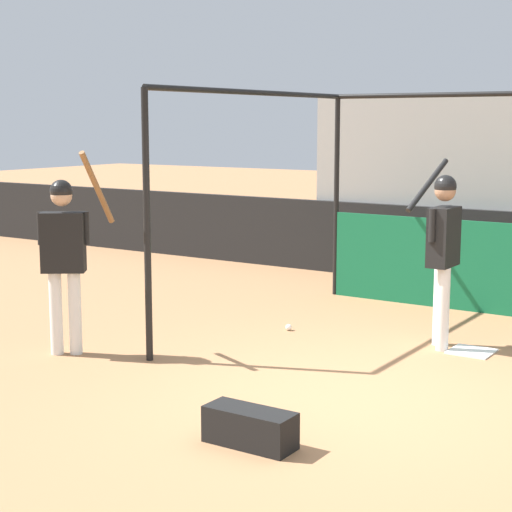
{
  "coord_description": "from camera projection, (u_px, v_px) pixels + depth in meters",
  "views": [
    {
      "loc": [
        3.19,
        -6.51,
        2.4
      ],
      "look_at": [
        -1.6,
        0.81,
        1.01
      ],
      "focal_mm": 60.0,
      "sensor_mm": 36.0,
      "label": 1
    }
  ],
  "objects": [
    {
      "name": "ground_plane",
      "position": [
        358.0,
        398.0,
        7.48
      ],
      "size": [
        60.0,
        60.0,
        0.0
      ],
      "primitive_type": "plane",
      "color": "#A8754C"
    },
    {
      "name": "batting_cage",
      "position": [
        450.0,
        224.0,
        10.11
      ],
      "size": [
        3.89,
        4.06,
        2.75
      ],
      "color": "black",
      "rests_on": "ground"
    },
    {
      "name": "home_plate",
      "position": [
        472.0,
        351.0,
        8.95
      ],
      "size": [
        0.44,
        0.44,
        0.02
      ],
      "color": "white",
      "rests_on": "ground"
    },
    {
      "name": "player_batter",
      "position": [
        443.0,
        243.0,
        8.98
      ],
      "size": [
        0.52,
        0.9,
        1.99
      ],
      "rotation": [
        0.0,
        0.0,
        1.56
      ],
      "color": "white",
      "rests_on": "ground"
    },
    {
      "name": "player_waiting",
      "position": [
        64.0,
        249.0,
        8.72
      ],
      "size": [
        0.64,
        0.7,
        2.11
      ],
      "rotation": [
        0.0,
        0.0,
        0.62
      ],
      "color": "white",
      "rests_on": "ground"
    },
    {
      "name": "equipment_bag",
      "position": [
        250.0,
        427.0,
        6.37
      ],
      "size": [
        0.7,
        0.28,
        0.28
      ],
      "color": "black",
      "rests_on": "ground"
    },
    {
      "name": "baseball",
      "position": [
        289.0,
        327.0,
        9.88
      ],
      "size": [
        0.07,
        0.07,
        0.07
      ],
      "color": "white",
      "rests_on": "ground"
    }
  ]
}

